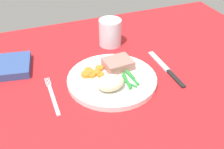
{
  "coord_description": "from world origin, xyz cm",
  "views": [
    {
      "loc": [
        -24.71,
        -59.25,
        51.03
      ],
      "look_at": [
        -1.54,
        1.17,
        4.6
      ],
      "focal_mm": 44.96,
      "sensor_mm": 36.0,
      "label": 1
    }
  ],
  "objects_px": {
    "fork": "(52,96)",
    "napkin": "(12,66)",
    "water_glass": "(110,34)",
    "meat_portion": "(118,64)",
    "knife": "(167,69)",
    "dinner_plate": "(112,80)"
  },
  "relations": [
    {
      "from": "fork",
      "to": "napkin",
      "type": "height_order",
      "value": "napkin"
    },
    {
      "from": "meat_portion",
      "to": "water_glass",
      "type": "xyz_separation_m",
      "value": [
        0.04,
        0.17,
        0.01
      ]
    },
    {
      "from": "water_glass",
      "to": "napkin",
      "type": "height_order",
      "value": "water_glass"
    },
    {
      "from": "meat_portion",
      "to": "napkin",
      "type": "bearing_deg",
      "value": 156.36
    },
    {
      "from": "water_glass",
      "to": "napkin",
      "type": "xyz_separation_m",
      "value": [
        -0.34,
        -0.04,
        -0.03
      ]
    },
    {
      "from": "fork",
      "to": "napkin",
      "type": "distance_m",
      "value": 0.19
    },
    {
      "from": "fork",
      "to": "water_glass",
      "type": "xyz_separation_m",
      "value": [
        0.25,
        0.21,
        0.04
      ]
    },
    {
      "from": "fork",
      "to": "dinner_plate",
      "type": "bearing_deg",
      "value": -0.11
    },
    {
      "from": "knife",
      "to": "fork",
      "type": "bearing_deg",
      "value": 176.26
    },
    {
      "from": "meat_portion",
      "to": "dinner_plate",
      "type": "bearing_deg",
      "value": -130.6
    },
    {
      "from": "meat_portion",
      "to": "knife",
      "type": "height_order",
      "value": "meat_portion"
    },
    {
      "from": "dinner_plate",
      "to": "meat_portion",
      "type": "distance_m",
      "value": 0.06
    },
    {
      "from": "fork",
      "to": "napkin",
      "type": "bearing_deg",
      "value": 115.93
    },
    {
      "from": "dinner_plate",
      "to": "knife",
      "type": "xyz_separation_m",
      "value": [
        0.18,
        -0.0,
        -0.01
      ]
    },
    {
      "from": "meat_portion",
      "to": "water_glass",
      "type": "height_order",
      "value": "water_glass"
    },
    {
      "from": "dinner_plate",
      "to": "water_glass",
      "type": "distance_m",
      "value": 0.22
    },
    {
      "from": "meat_portion",
      "to": "water_glass",
      "type": "relative_size",
      "value": 0.89
    },
    {
      "from": "knife",
      "to": "water_glass",
      "type": "relative_size",
      "value": 2.23
    },
    {
      "from": "knife",
      "to": "water_glass",
      "type": "bearing_deg",
      "value": 112.83
    },
    {
      "from": "dinner_plate",
      "to": "knife",
      "type": "height_order",
      "value": "dinner_plate"
    },
    {
      "from": "fork",
      "to": "water_glass",
      "type": "height_order",
      "value": "water_glass"
    },
    {
      "from": "napkin",
      "to": "knife",
      "type": "bearing_deg",
      "value": -21.45
    }
  ]
}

